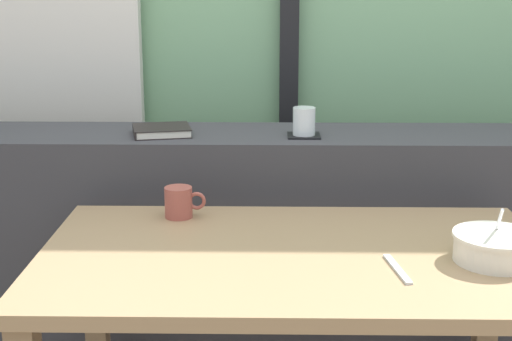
% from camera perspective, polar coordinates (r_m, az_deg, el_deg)
% --- Properties ---
extents(curtain_left_panel, '(0.56, 0.06, 2.50)m').
position_cam_1_polar(curtain_left_panel, '(2.88, -14.54, 12.39)').
color(curtain_left_panel, silver).
rests_on(curtain_left_panel, ground).
extents(dark_console_ledge, '(2.80, 0.35, 0.86)m').
position_cam_1_polar(dark_console_ledge, '(2.49, 1.69, -6.84)').
color(dark_console_ledge, '#38383D').
rests_on(dark_console_ledge, ground).
extents(breakfast_table, '(1.24, 0.72, 0.70)m').
position_cam_1_polar(breakfast_table, '(1.85, 2.99, -9.07)').
color(breakfast_table, '#826849').
rests_on(breakfast_table, ground).
extents(coaster_square, '(0.10, 0.10, 0.00)m').
position_cam_1_polar(coaster_square, '(2.32, 3.66, 2.67)').
color(coaster_square, black).
rests_on(coaster_square, dark_console_ledge).
extents(juice_glass, '(0.07, 0.07, 0.09)m').
position_cam_1_polar(juice_glass, '(2.31, 3.68, 3.67)').
color(juice_glass, white).
rests_on(juice_glass, coaster_square).
extents(closed_book, '(0.20, 0.19, 0.03)m').
position_cam_1_polar(closed_book, '(2.36, -7.23, 3.03)').
color(closed_book, black).
rests_on(closed_book, dark_console_ledge).
extents(soup_bowl, '(0.20, 0.20, 0.14)m').
position_cam_1_polar(soup_bowl, '(1.83, 17.76, -5.63)').
color(soup_bowl, silver).
rests_on(soup_bowl, breakfast_table).
extents(fork_utensil, '(0.04, 0.17, 0.01)m').
position_cam_1_polar(fork_utensil, '(1.73, 10.71, -7.37)').
color(fork_utensil, silver).
rests_on(fork_utensil, breakfast_table).
extents(ceramic_mug, '(0.11, 0.08, 0.08)m').
position_cam_1_polar(ceramic_mug, '(2.06, -5.85, -2.41)').
color(ceramic_mug, '#9E4C42').
rests_on(ceramic_mug, breakfast_table).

